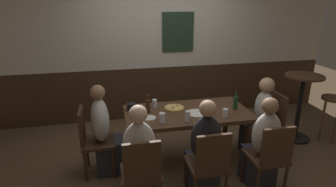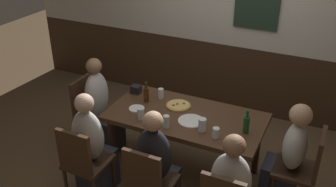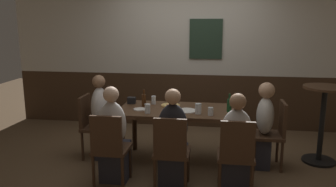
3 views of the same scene
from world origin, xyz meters
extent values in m
plane|color=brown|center=(0.00, 0.00, 0.00)|extent=(12.00, 12.00, 0.00)
cube|color=#3D2819|center=(0.00, 1.65, 0.47)|extent=(6.40, 0.10, 0.95)
cube|color=#233828|center=(0.27, 1.58, 1.58)|extent=(0.56, 0.03, 0.68)
cube|color=#472D1C|center=(0.00, 0.00, 0.71)|extent=(1.61, 0.83, 0.05)
cylinder|color=#472D1C|center=(-0.71, -0.34, 0.34)|extent=(0.07, 0.07, 0.69)
cylinder|color=#472D1C|center=(0.71, -0.34, 0.34)|extent=(0.07, 0.07, 0.69)
cylinder|color=#472D1C|center=(-0.71, 0.34, 0.34)|extent=(0.07, 0.07, 0.69)
cylinder|color=#472D1C|center=(0.71, 0.34, 0.34)|extent=(0.07, 0.07, 0.69)
cube|color=#422B1C|center=(1.15, 0.00, 0.43)|extent=(0.40, 0.40, 0.04)
cube|color=#422B1C|center=(1.33, 0.00, 0.67)|extent=(0.04, 0.36, 0.43)
cylinder|color=#422B1C|center=(0.98, 0.17, 0.21)|extent=(0.04, 0.04, 0.41)
cylinder|color=#422B1C|center=(1.32, 0.17, 0.21)|extent=(0.04, 0.04, 0.41)
cube|color=#422B1C|center=(-1.15, 0.00, 0.43)|extent=(0.40, 0.40, 0.04)
cube|color=#422B1C|center=(-1.33, 0.00, 0.67)|extent=(0.04, 0.36, 0.43)
cylinder|color=#422B1C|center=(-0.98, 0.17, 0.21)|extent=(0.04, 0.04, 0.41)
cylinder|color=#422B1C|center=(-0.98, -0.17, 0.21)|extent=(0.04, 0.04, 0.41)
cylinder|color=#422B1C|center=(-1.32, 0.17, 0.21)|extent=(0.04, 0.04, 0.41)
cylinder|color=#422B1C|center=(-1.32, -0.17, 0.21)|extent=(0.04, 0.04, 0.41)
cube|color=#422B1C|center=(-0.71, -0.76, 0.43)|extent=(0.40, 0.40, 0.04)
cube|color=#422B1C|center=(-0.71, -0.94, 0.67)|extent=(0.36, 0.04, 0.43)
cylinder|color=#422B1C|center=(-0.88, -0.59, 0.21)|extent=(0.04, 0.04, 0.41)
cylinder|color=#422B1C|center=(-0.54, -0.59, 0.21)|extent=(0.04, 0.04, 0.41)
cylinder|color=#422B1C|center=(-0.88, -0.93, 0.21)|extent=(0.04, 0.04, 0.41)
cube|color=#422B1C|center=(0.00, -0.76, 0.43)|extent=(0.40, 0.40, 0.04)
cube|color=#422B1C|center=(0.00, -0.94, 0.67)|extent=(0.36, 0.04, 0.43)
cylinder|color=#422B1C|center=(-0.17, -0.59, 0.21)|extent=(0.04, 0.04, 0.41)
cube|color=#2D2D38|center=(1.02, 0.00, 0.23)|extent=(0.34, 0.32, 0.45)
ellipsoid|color=beige|center=(1.11, 0.00, 0.69)|extent=(0.22, 0.34, 0.49)
sphere|color=tan|center=(1.11, 0.00, 1.03)|extent=(0.20, 0.20, 0.20)
ellipsoid|color=silver|center=(0.71, -0.72, 0.70)|extent=(0.34, 0.22, 0.50)
sphere|color=#936B4C|center=(0.71, -0.72, 1.04)|extent=(0.18, 0.18, 0.18)
cube|color=#2D2D38|center=(-1.02, 0.00, 0.23)|extent=(0.34, 0.32, 0.45)
ellipsoid|color=silver|center=(-1.11, 0.00, 0.73)|extent=(0.22, 0.34, 0.55)
sphere|color=#936B4C|center=(-1.11, 0.00, 1.08)|extent=(0.18, 0.18, 0.18)
cube|color=#2D2D38|center=(-0.71, -0.63, 0.23)|extent=(0.32, 0.34, 0.45)
ellipsoid|color=silver|center=(-0.71, -0.72, 0.72)|extent=(0.34, 0.22, 0.54)
sphere|color=#DBB293|center=(-0.71, -0.72, 1.07)|extent=(0.18, 0.18, 0.18)
ellipsoid|color=black|center=(0.00, -0.72, 0.72)|extent=(0.34, 0.22, 0.54)
sphere|color=tan|center=(0.00, -0.72, 1.07)|extent=(0.18, 0.18, 0.18)
cylinder|color=tan|center=(-0.14, 0.13, 0.75)|extent=(0.26, 0.26, 0.02)
cylinder|color=#DBB760|center=(-0.14, 0.13, 0.76)|extent=(0.23, 0.23, 0.01)
cylinder|color=maroon|center=(-0.18, 0.09, 0.77)|extent=(0.03, 0.03, 0.00)
cylinder|color=maroon|center=(-0.15, 0.14, 0.77)|extent=(0.03, 0.03, 0.00)
cylinder|color=maroon|center=(-0.10, 0.18, 0.77)|extent=(0.03, 0.03, 0.00)
cylinder|color=silver|center=(-0.39, 0.22, 0.80)|extent=(0.06, 0.06, 0.12)
cylinder|color=#331E14|center=(-0.39, 0.22, 0.77)|extent=(0.06, 0.06, 0.06)
cylinder|color=silver|center=(-0.38, -0.26, 0.80)|extent=(0.07, 0.07, 0.12)
cylinder|color=#C6842D|center=(-0.38, -0.26, 0.78)|extent=(0.06, 0.06, 0.07)
cylinder|color=silver|center=(0.26, -0.20, 0.81)|extent=(0.08, 0.08, 0.13)
cylinder|color=gold|center=(0.26, -0.20, 0.77)|extent=(0.07, 0.07, 0.06)
cylinder|color=silver|center=(-0.08, -0.29, 0.80)|extent=(0.06, 0.06, 0.13)
cylinder|color=silver|center=(-0.08, -0.29, 0.77)|extent=(0.05, 0.05, 0.05)
cylinder|color=silver|center=(0.41, -0.25, 0.79)|extent=(0.07, 0.07, 0.10)
cylinder|color=#B26623|center=(0.41, -0.25, 0.77)|extent=(0.06, 0.06, 0.05)
cylinder|color=#194723|center=(0.64, -0.05, 0.82)|extent=(0.06, 0.06, 0.17)
cylinder|color=#194723|center=(0.64, -0.05, 0.94)|extent=(0.03, 0.03, 0.07)
cylinder|color=#42230F|center=(-0.50, 0.08, 0.82)|extent=(0.06, 0.06, 0.17)
cylinder|color=#42230F|center=(-0.50, 0.08, 0.94)|extent=(0.03, 0.03, 0.07)
cylinder|color=white|center=(0.10, -0.09, 0.75)|extent=(0.26, 0.26, 0.01)
cylinder|color=white|center=(-0.52, -0.11, 0.75)|extent=(0.17, 0.17, 0.01)
cube|color=black|center=(-0.71, 0.21, 0.79)|extent=(0.11, 0.09, 0.09)
camera|label=1|loc=(-0.94, -3.14, 2.12)|focal=29.21mm
camera|label=2|loc=(1.29, -3.14, 2.78)|focal=40.93mm
camera|label=3|loc=(0.48, -4.38, 1.91)|focal=36.69mm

